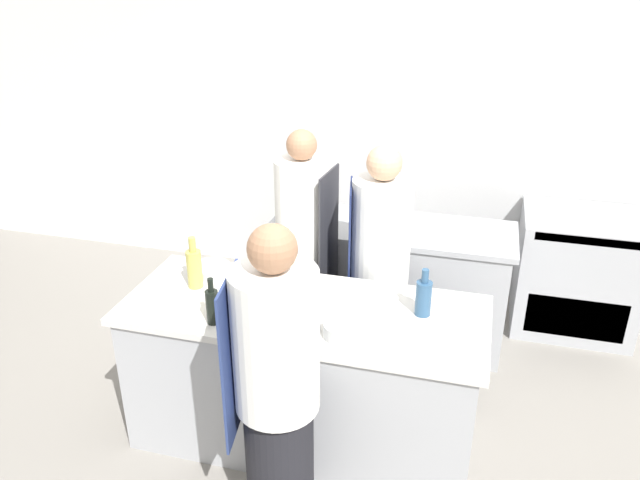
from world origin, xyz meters
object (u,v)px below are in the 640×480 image
(cup, at_px, (313,323))
(oven_range, at_px, (576,272))
(chef_at_stove, at_px, (303,253))
(chef_at_pass_far, at_px, (379,271))
(bottle_vinegar, at_px, (194,267))
(bowl_mixing_large, at_px, (211,269))
(bottle_wine, at_px, (424,297))
(chef_at_prep_near, at_px, (277,393))
(bowl_prep_small, at_px, (343,330))
(bottle_olive_oil, at_px, (212,305))
(stockpot, at_px, (386,218))

(cup, bearing_deg, oven_range, 51.78)
(chef_at_stove, bearing_deg, chef_at_pass_far, 89.10)
(bottle_vinegar, height_order, bowl_mixing_large, bottle_vinegar)
(chef_at_stove, bearing_deg, bottle_vinegar, -27.57)
(bowl_mixing_large, bearing_deg, bottle_wine, -6.06)
(chef_at_pass_far, bearing_deg, chef_at_prep_near, 158.94)
(chef_at_prep_near, relative_size, bowl_prep_small, 8.21)
(oven_range, relative_size, chef_at_pass_far, 0.55)
(bottle_olive_oil, relative_size, stockpot, 0.83)
(bottle_vinegar, xyz_separation_m, cup, (0.78, -0.27, -0.08))
(bottle_wine, distance_m, stockpot, 1.10)
(chef_at_stove, relative_size, cup, 18.12)
(oven_range, height_order, bottle_wine, bottle_wine)
(bowl_prep_small, relative_size, cup, 2.19)
(bowl_mixing_large, bearing_deg, cup, -30.14)
(bottle_vinegar, xyz_separation_m, bottle_wine, (1.31, 0.04, -0.02))
(oven_range, bearing_deg, chef_at_prep_near, -123.25)
(chef_at_stove, relative_size, chef_at_pass_far, 1.03)
(chef_at_pass_far, bearing_deg, bottle_olive_oil, 131.91)
(bowl_mixing_large, relative_size, stockpot, 0.74)
(chef_at_stove, bearing_deg, cup, 25.21)
(chef_at_prep_near, height_order, stockpot, chef_at_prep_near)
(chef_at_stove, xyz_separation_m, bottle_vinegar, (-0.45, -0.68, 0.17))
(bottle_vinegar, distance_m, cup, 0.83)
(chef_at_prep_near, distance_m, bowl_prep_small, 0.50)
(bowl_prep_small, xyz_separation_m, stockpot, (-0.02, 1.35, 0.06))
(chef_at_prep_near, bearing_deg, chef_at_stove, 2.76)
(chef_at_pass_far, distance_m, bottle_olive_oil, 1.20)
(bottle_vinegar, relative_size, bowl_prep_small, 1.54)
(chef_at_prep_near, relative_size, chef_at_pass_far, 1.02)
(chef_at_stove, xyz_separation_m, cup, (0.33, -0.95, 0.10))
(chef_at_prep_near, relative_size, bottle_vinegar, 5.32)
(bowl_prep_small, distance_m, stockpot, 1.35)
(chef_at_pass_far, distance_m, stockpot, 0.48)
(oven_range, height_order, chef_at_stove, chef_at_stove)
(chef_at_stove, relative_size, bottle_vinegar, 5.35)
(bottle_wine, height_order, stockpot, bottle_wine)
(bottle_olive_oil, height_order, cup, bottle_olive_oil)
(bottle_olive_oil, xyz_separation_m, cup, (0.52, 0.06, -0.06))
(chef_at_pass_far, bearing_deg, bowl_prep_small, 167.13)
(chef_at_pass_far, distance_m, bottle_vinegar, 1.17)
(chef_at_stove, relative_size, bottle_olive_oil, 6.41)
(chef_at_prep_near, height_order, bowl_prep_small, chef_at_prep_near)
(bottle_vinegar, relative_size, bowl_mixing_large, 1.35)
(oven_range, distance_m, bottle_olive_oil, 2.91)
(bottle_wine, bearing_deg, chef_at_stove, 143.23)
(oven_range, bearing_deg, bottle_vinegar, -144.12)
(cup, xyz_separation_m, stockpot, (0.15, 1.34, 0.05))
(chef_at_pass_far, relative_size, bowl_prep_small, 8.06)
(bottle_olive_oil, height_order, stockpot, bottle_olive_oil)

